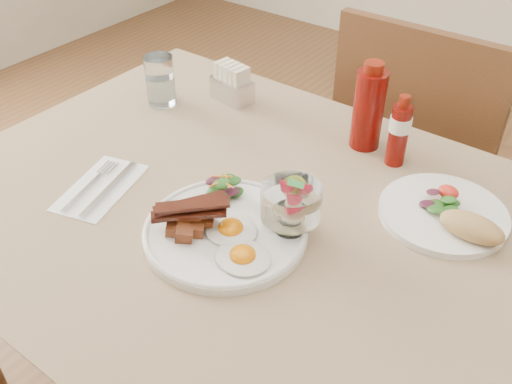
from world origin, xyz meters
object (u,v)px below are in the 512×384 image
object	(u,v)px
chair_far	(418,160)
hot_sauce_bottle	(399,132)
second_plate	(450,216)
table	(280,260)
fruit_cup	(291,202)
main_plate	(225,232)
sugar_caddy	(232,85)
ketchup_bottle	(369,108)
water_glass	(160,83)

from	to	relation	value
chair_far	hot_sauce_bottle	size ratio (longest dim) A/B	6.23
chair_far	second_plate	distance (m)	0.59
table	fruit_cup	distance (m)	0.16
main_plate	second_plate	world-z (taller)	second_plate
fruit_cup	sugar_caddy	xyz separation A→B (m)	(-0.38, 0.32, -0.03)
main_plate	fruit_cup	distance (m)	0.13
chair_far	ketchup_bottle	xyz separation A→B (m)	(-0.01, -0.35, 0.31)
second_plate	water_glass	distance (m)	0.71
main_plate	second_plate	bearing A→B (deg)	41.97
table	chair_far	world-z (taller)	chair_far
ketchup_bottle	chair_far	bearing A→B (deg)	88.86
fruit_cup	ketchup_bottle	bearing A→B (deg)	96.15
main_plate	second_plate	distance (m)	0.39
hot_sauce_bottle	chair_far	bearing A→B (deg)	101.05
main_plate	hot_sauce_bottle	xyz separation A→B (m)	(0.13, 0.37, 0.06)
fruit_cup	ketchup_bottle	size ratio (longest dim) A/B	0.55
ketchup_bottle	water_glass	distance (m)	0.48
second_plate	ketchup_bottle	world-z (taller)	ketchup_bottle
main_plate	sugar_caddy	world-z (taller)	sugar_caddy
main_plate	sugar_caddy	bearing A→B (deg)	127.32
second_plate	water_glass	size ratio (longest dim) A/B	2.01
second_plate	sugar_caddy	size ratio (longest dim) A/B	2.17
hot_sauce_bottle	water_glass	bearing A→B (deg)	-169.71
chair_far	second_plate	xyz separation A→B (m)	(0.23, -0.49, 0.24)
main_plate	chair_far	bearing A→B (deg)	85.49
water_glass	second_plate	bearing A→B (deg)	-0.96
fruit_cup	second_plate	xyz separation A→B (m)	(0.20, 0.20, -0.06)
chair_far	water_glass	xyz separation A→B (m)	(-0.47, -0.47, 0.28)
fruit_cup	ketchup_bottle	xyz separation A→B (m)	(-0.04, 0.33, 0.01)
main_plate	ketchup_bottle	world-z (taller)	ketchup_bottle
main_plate	ketchup_bottle	xyz separation A→B (m)	(0.05, 0.40, 0.08)
chair_far	ketchup_bottle	bearing A→B (deg)	-91.14
second_plate	water_glass	xyz separation A→B (m)	(-0.71, 0.01, 0.04)
fruit_cup	main_plate	bearing A→B (deg)	-142.97
chair_far	fruit_cup	world-z (taller)	chair_far
hot_sauce_bottle	sugar_caddy	size ratio (longest dim) A/B	1.40
fruit_cup	water_glass	world-z (taller)	fruit_cup
chair_far	sugar_caddy	size ratio (longest dim) A/B	8.73
table	ketchup_bottle	world-z (taller)	ketchup_bottle
second_plate	ketchup_bottle	distance (m)	0.28
table	fruit_cup	size ratio (longest dim) A/B	13.04
table	second_plate	size ratio (longest dim) A/B	5.76
ketchup_bottle	hot_sauce_bottle	world-z (taller)	ketchup_bottle
ketchup_bottle	main_plate	bearing A→B (deg)	-97.48
chair_far	main_plate	distance (m)	0.79
table	water_glass	distance (m)	0.53
sugar_caddy	chair_far	bearing A→B (deg)	55.15
chair_far	hot_sauce_bottle	xyz separation A→B (m)	(0.07, -0.37, 0.30)
sugar_caddy	fruit_cup	bearing A→B (deg)	-30.94
chair_far	sugar_caddy	world-z (taller)	chair_far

